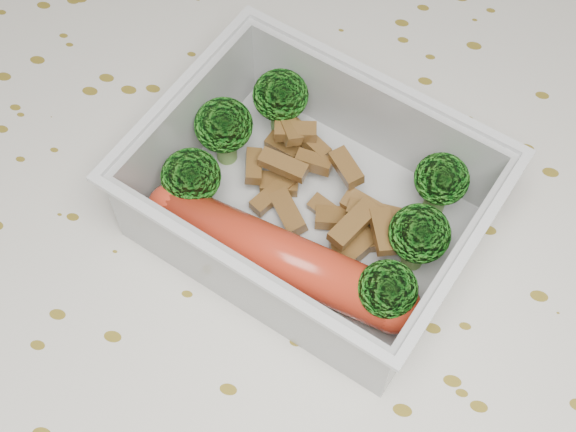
# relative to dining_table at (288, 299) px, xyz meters

# --- Properties ---
(dining_table) EXTENTS (1.40, 0.90, 0.75)m
(dining_table) POSITION_rel_dining_table_xyz_m (0.00, 0.00, 0.00)
(dining_table) COLOR brown
(dining_table) RESTS_ON ground
(tablecloth) EXTENTS (1.46, 0.96, 0.19)m
(tablecloth) POSITION_rel_dining_table_xyz_m (0.00, 0.00, 0.05)
(tablecloth) COLOR silver
(tablecloth) RESTS_ON dining_table
(lunch_container) EXTENTS (0.21, 0.19, 0.06)m
(lunch_container) POSITION_rel_dining_table_xyz_m (0.01, 0.01, 0.11)
(lunch_container) COLOR silver
(lunch_container) RESTS_ON tablecloth
(broccoli_florets) EXTENTS (0.16, 0.13, 0.05)m
(broccoli_florets) POSITION_rel_dining_table_xyz_m (0.01, 0.02, 0.12)
(broccoli_florets) COLOR #608C3F
(broccoli_florets) RESTS_ON lunch_container
(meat_pile) EXTENTS (0.10, 0.09, 0.03)m
(meat_pile) POSITION_rel_dining_table_xyz_m (0.02, 0.02, 0.11)
(meat_pile) COLOR brown
(meat_pile) RESTS_ON lunch_container
(sausage) EXTENTS (0.15, 0.05, 0.03)m
(sausage) POSITION_rel_dining_table_xyz_m (0.00, -0.03, 0.11)
(sausage) COLOR red
(sausage) RESTS_ON lunch_container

